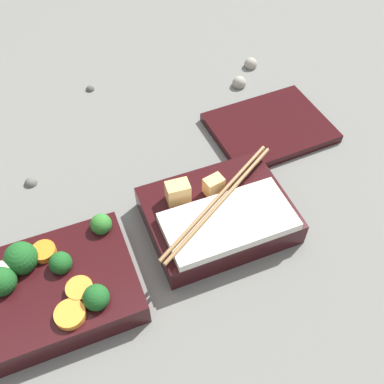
# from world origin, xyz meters

# --- Properties ---
(ground_plane) EXTENTS (3.00, 3.00, 0.00)m
(ground_plane) POSITION_xyz_m (0.00, 0.00, 0.00)
(ground_plane) COLOR slate
(bento_tray_vegetable) EXTENTS (0.18, 0.14, 0.07)m
(bento_tray_vegetable) POSITION_xyz_m (-0.10, -0.01, 0.02)
(bento_tray_vegetable) COLOR black
(bento_tray_vegetable) RESTS_ON ground_plane
(bento_tray_rice) EXTENTS (0.20, 0.14, 0.07)m
(bento_tray_rice) POSITION_xyz_m (0.12, 0.01, 0.02)
(bento_tray_rice) COLOR black
(bento_tray_rice) RESTS_ON ground_plane
(bento_lid) EXTENTS (0.19, 0.15, 0.01)m
(bento_lid) POSITION_xyz_m (0.27, 0.15, 0.01)
(bento_lid) COLOR black
(bento_lid) RESTS_ON ground_plane
(pebble_0) EXTENTS (0.02, 0.02, 0.02)m
(pebble_0) POSITION_xyz_m (-0.10, 0.18, 0.00)
(pebble_0) COLOR #595651
(pebble_0) RESTS_ON ground_plane
(pebble_1) EXTENTS (0.02, 0.02, 0.02)m
(pebble_1) POSITION_xyz_m (0.32, 0.31, 0.01)
(pebble_1) COLOR gray
(pebble_1) RESTS_ON ground_plane
(pebble_2) EXTENTS (0.01, 0.01, 0.01)m
(pebble_2) POSITION_xyz_m (0.03, 0.36, 0.00)
(pebble_2) COLOR #474442
(pebble_2) RESTS_ON ground_plane
(pebble_3) EXTENTS (0.02, 0.02, 0.02)m
(pebble_3) POSITION_xyz_m (0.27, 0.27, 0.01)
(pebble_3) COLOR gray
(pebble_3) RESTS_ON ground_plane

